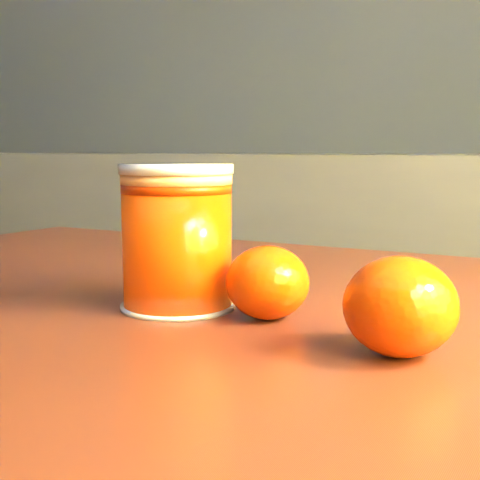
% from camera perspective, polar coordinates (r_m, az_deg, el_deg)
% --- Properties ---
extents(kitchen_counter, '(3.15, 0.60, 0.90)m').
position_cam_1_polar(kitchen_counter, '(1.99, -9.31, -5.77)').
color(kitchen_counter, '#55565A').
rests_on(kitchen_counter, ground).
extents(table, '(1.11, 0.82, 0.79)m').
position_cam_1_polar(table, '(0.50, -0.16, -18.15)').
color(table, '#612918').
rests_on(table, ground).
extents(juice_glass, '(0.08, 0.08, 0.11)m').
position_cam_1_polar(juice_glass, '(0.50, -5.38, 0.19)').
color(juice_glass, '#DB3904').
rests_on(juice_glass, table).
extents(orange_front, '(0.06, 0.06, 0.05)m').
position_cam_1_polar(orange_front, '(0.47, 2.37, -3.64)').
color(orange_front, '#EC4104').
rests_on(orange_front, table).
extents(orange_back, '(0.08, 0.08, 0.06)m').
position_cam_1_polar(orange_back, '(0.40, 13.52, -5.53)').
color(orange_back, '#EC4104').
rests_on(orange_back, table).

